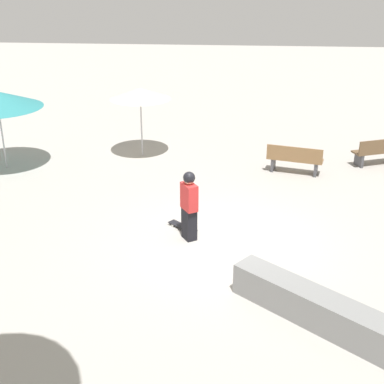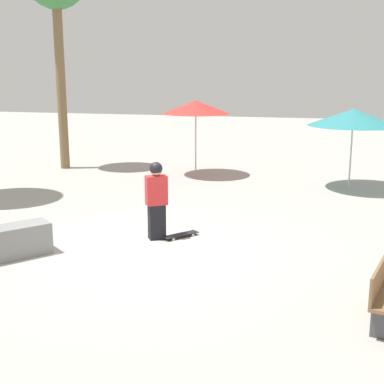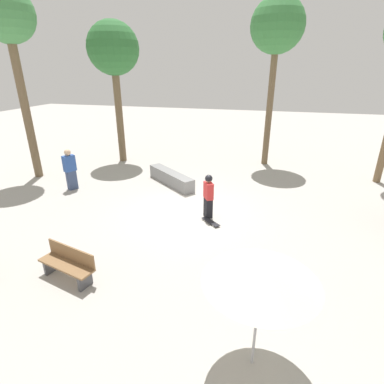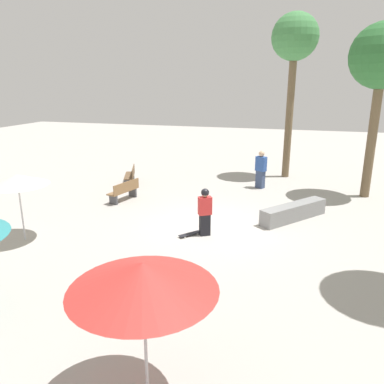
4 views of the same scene
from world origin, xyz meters
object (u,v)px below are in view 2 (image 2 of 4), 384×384
(shade_umbrella_teal, at_px, (353,117))
(skateboard, at_px, (181,235))
(shade_umbrella_red, at_px, (196,107))
(skater_main, at_px, (156,198))

(shade_umbrella_teal, bearing_deg, skateboard, 148.03)
(shade_umbrella_red, bearing_deg, skater_main, -173.05)
(shade_umbrella_teal, bearing_deg, skater_main, 145.75)
(skater_main, height_order, skateboard, skater_main)
(shade_umbrella_red, bearing_deg, skateboard, -169.02)
(skateboard, bearing_deg, skater_main, 152.95)
(shade_umbrella_red, height_order, shade_umbrella_teal, shade_umbrella_red)
(skateboard, xyz_separation_m, shade_umbrella_red, (6.63, 1.29, 2.17))
(skater_main, distance_m, shade_umbrella_teal, 7.22)
(skater_main, distance_m, skateboard, 0.95)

